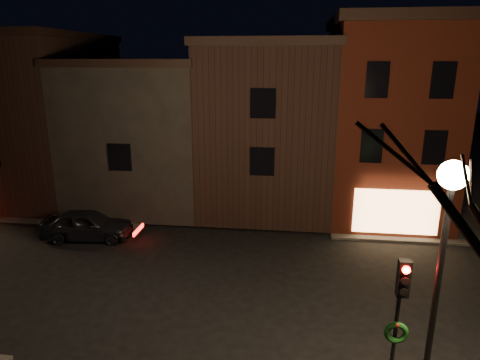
{
  "coord_description": "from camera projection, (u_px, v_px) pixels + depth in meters",
  "views": [
    {
      "loc": [
        3.01,
        -14.74,
        8.56
      ],
      "look_at": [
        0.62,
        3.86,
        3.2
      ],
      "focal_mm": 32.0,
      "sensor_mm": 36.0,
      "label": 1
    }
  ],
  "objects": [
    {
      "name": "sidewalk_far_left",
      "position": [
        35.0,
        157.0,
        38.28
      ],
      "size": [
        30.0,
        30.0,
        0.12
      ],
      "primitive_type": "cube",
      "color": "#2D2B28",
      "rests_on": "ground"
    },
    {
      "name": "row_building_c",
      "position": [
        40.0,
        115.0,
        26.99
      ],
      "size": [
        7.3,
        10.3,
        9.9
      ],
      "color": "black",
      "rests_on": "ground"
    },
    {
      "name": "row_building_b",
      "position": [
        151.0,
        129.0,
        26.3
      ],
      "size": [
        7.8,
        10.3,
        8.4
      ],
      "color": "black",
      "rests_on": "ground"
    },
    {
      "name": "parked_car_a",
      "position": [
        87.0,
        225.0,
        20.84
      ],
      "size": [
        4.48,
        2.2,
        1.47
      ],
      "primitive_type": "imported",
      "rotation": [
        0.0,
        0.0,
        1.68
      ],
      "color": "black",
      "rests_on": "ground"
    },
    {
      "name": "ground",
      "position": [
        212.0,
        284.0,
        16.77
      ],
      "size": [
        120.0,
        120.0,
        0.0
      ],
      "primitive_type": "plane",
      "color": "black",
      "rests_on": "ground"
    },
    {
      "name": "traffic_signal",
      "position": [
        399.0,
        312.0,
        10.06
      ],
      "size": [
        0.58,
        0.38,
        4.05
      ],
      "color": "black",
      "rests_on": "sidewalk_near_right"
    },
    {
      "name": "corner_building",
      "position": [
        387.0,
        118.0,
        23.35
      ],
      "size": [
        6.5,
        8.5,
        10.5
      ],
      "color": "#4A170D",
      "rests_on": "ground"
    },
    {
      "name": "row_building_a",
      "position": [
        269.0,
        123.0,
        25.28
      ],
      "size": [
        7.3,
        10.3,
        9.4
      ],
      "color": "black",
      "rests_on": "ground"
    },
    {
      "name": "street_lamp_near",
      "position": [
        446.0,
        227.0,
        8.87
      ],
      "size": [
        0.6,
        0.6,
        6.48
      ],
      "color": "black",
      "rests_on": "sidewalk_near_right"
    }
  ]
}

